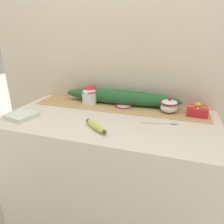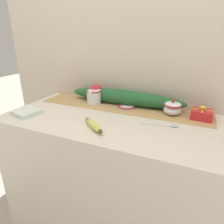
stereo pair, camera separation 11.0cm
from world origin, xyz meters
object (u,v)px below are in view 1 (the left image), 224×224
Objects in this scene: banana at (96,126)px; gift_box at (197,111)px; sugar_bowl at (169,106)px; small_dish at (123,107)px; spoon at (171,123)px; cream_pitcher at (89,97)px; napkin_stack at (22,116)px.

banana is 1.37× the size of gift_box.
sugar_bowl is 0.16m from gift_box.
small_dish is 0.35m from banana.
sugar_bowl is 0.29m from small_dish.
small_dish reaches higher than spoon.
sugar_bowl is 0.65× the size of banana.
cream_pitcher is at bearing 118.20° from banana.
napkin_stack is (-0.46, 0.01, -0.01)m from banana.
gift_box is (0.69, -0.00, -0.02)m from cream_pitcher.
sugar_bowl is at bearing 46.28° from banana.
spoon is at bearing -17.05° from cream_pitcher.
sugar_bowl is at bearing -179.68° from gift_box.
napkin_stack is (-0.52, -0.33, -0.00)m from small_dish.
banana is (-0.05, -0.34, 0.01)m from small_dish.
napkin_stack is (-0.80, -0.34, -0.03)m from sugar_bowl.
cream_pitcher reaches higher than spoon.
cream_pitcher is 0.53m from sugar_bowl.
spoon is at bearing 27.04° from banana.
banana is at bearing -164.50° from spoon.
spoon is 1.66× the size of gift_box.
cream_pitcher is 1.13× the size of sugar_bowl.
gift_box reaches higher than napkin_stack.
banana is 0.41m from spoon.
small_dish is 0.62m from napkin_stack.
sugar_bowl is (0.53, -0.00, -0.01)m from cream_pitcher.
sugar_bowl reaches higher than spoon.
spoon is at bearing -129.09° from gift_box.
gift_box reaches higher than banana.
gift_box is (0.97, 0.35, 0.02)m from napkin_stack.
napkin_stack is at bearing -179.58° from spoon.
small_dish is (0.25, -0.01, -0.04)m from cream_pitcher.
napkin_stack is at bearing -160.33° from gift_box.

